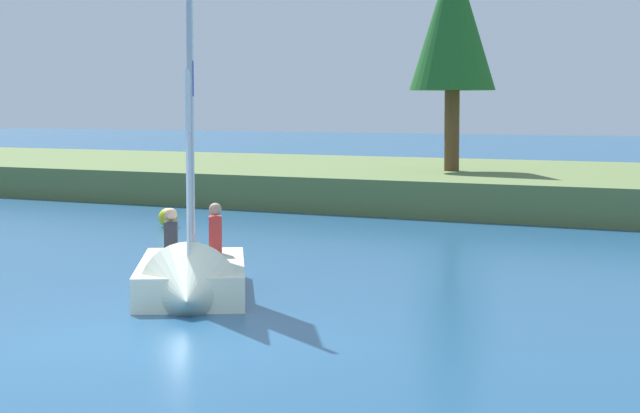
{
  "coord_description": "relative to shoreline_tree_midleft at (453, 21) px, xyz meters",
  "views": [
    {
      "loc": [
        9.09,
        -11.31,
        2.8
      ],
      "look_at": [
        -0.97,
        5.43,
        1.2
      ],
      "focal_mm": 69.58,
      "sensor_mm": 36.0,
      "label": 1
    }
  ],
  "objects": [
    {
      "name": "sailboat",
      "position": [
        4.31,
        -18.07,
        -4.74
      ],
      "size": [
        3.56,
        4.2,
        6.07
      ],
      "rotation": [
        0.0,
        0.0,
        -0.96
      ],
      "color": "silver",
      "rests_on": "ground"
    },
    {
      "name": "channel_buoy",
      "position": [
        -2.66,
        -9.67,
        -4.95
      ],
      "size": [
        0.44,
        0.44,
        0.44
      ],
      "primitive_type": "sphere",
      "color": "yellow",
      "rests_on": "ground"
    },
    {
      "name": "ground_plane",
      "position": [
        5.88,
        -20.9,
        -5.17
      ],
      "size": [
        200.0,
        200.0,
        0.0
      ],
      "primitive_type": "plane",
      "color": "navy"
    },
    {
      "name": "shoreline_tree_midleft",
      "position": [
        0.0,
        0.0,
        0.0
      ],
      "size": [
        2.45,
        2.45,
        6.29
      ],
      "color": "brown",
      "rests_on": "shore_bank"
    }
  ]
}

